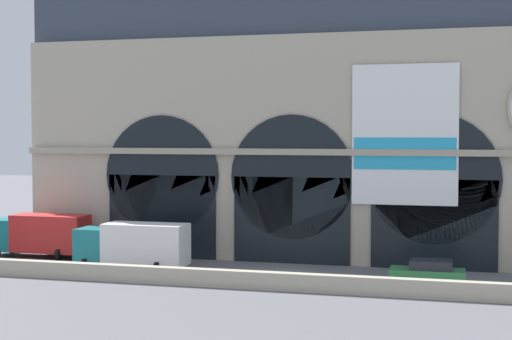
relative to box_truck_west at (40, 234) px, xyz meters
name	(u,v)px	position (x,y,z in m)	size (l,w,h in m)	color
ground_plane	(274,276)	(18.41, -2.86, -1.70)	(200.00, 200.00, 0.00)	slate
quay_parapet_wall	(257,280)	(18.41, -7.11, -1.18)	(90.00, 0.70, 1.03)	#B2A891
station_building	(300,128)	(18.46, 4.92, 7.71)	(40.51, 5.99, 19.29)	#B2A891
box_truck_west	(40,234)	(0.00, 0.00, 0.00)	(7.50, 2.91, 3.12)	#19727A
box_truck_midwest	(133,245)	(8.89, -3.26, 0.00)	(7.50, 2.91, 3.12)	#19727A
car_mideast	(428,272)	(27.99, -3.52, -0.90)	(4.40, 2.22, 1.55)	#2D7A42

